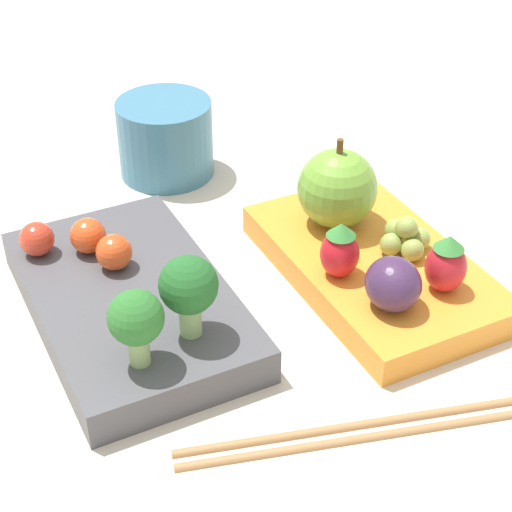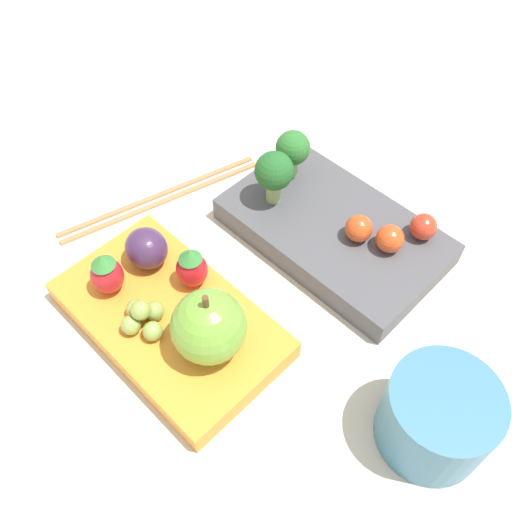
% 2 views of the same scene
% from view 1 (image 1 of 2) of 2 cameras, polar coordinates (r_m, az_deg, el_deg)
% --- Properties ---
extents(ground_plane, '(4.00, 4.00, 0.00)m').
position_cam_1_polar(ground_plane, '(0.59, -0.01, -2.40)').
color(ground_plane, beige).
extents(bento_box_savoury, '(0.21, 0.14, 0.02)m').
position_cam_1_polar(bento_box_savoury, '(0.56, -8.38, -3.15)').
color(bento_box_savoury, '#4C4C51').
rests_on(bento_box_savoury, ground_plane).
extents(bento_box_fruit, '(0.20, 0.14, 0.02)m').
position_cam_1_polar(bento_box_fruit, '(0.60, 7.87, -0.68)').
color(bento_box_fruit, orange).
rests_on(bento_box_fruit, ground_plane).
extents(broccoli_floret_0, '(0.04, 0.04, 0.05)m').
position_cam_1_polar(broccoli_floret_0, '(0.50, -4.52, -2.12)').
color(broccoli_floret_0, '#93B770').
rests_on(broccoli_floret_0, bento_box_savoury).
extents(broccoli_floret_1, '(0.03, 0.03, 0.05)m').
position_cam_1_polar(broccoli_floret_1, '(0.48, -8.00, -4.26)').
color(broccoli_floret_1, '#93B770').
rests_on(broccoli_floret_1, bento_box_savoury).
extents(cherry_tomato_0, '(0.02, 0.02, 0.02)m').
position_cam_1_polar(cherry_tomato_0, '(0.59, -11.14, 1.34)').
color(cherry_tomato_0, '#DB4C1E').
rests_on(cherry_tomato_0, bento_box_savoury).
extents(cherry_tomato_1, '(0.02, 0.02, 0.02)m').
position_cam_1_polar(cherry_tomato_1, '(0.57, -9.45, 0.25)').
color(cherry_tomato_1, '#DB4C1E').
rests_on(cherry_tomato_1, bento_box_savoury).
extents(cherry_tomato_2, '(0.02, 0.02, 0.02)m').
position_cam_1_polar(cherry_tomato_2, '(0.59, -14.40, 1.11)').
color(cherry_tomato_2, red).
rests_on(cherry_tomato_2, bento_box_savoury).
extents(apple, '(0.06, 0.06, 0.07)m').
position_cam_1_polar(apple, '(0.61, 5.44, 4.52)').
color(apple, '#70A838').
rests_on(apple, bento_box_fruit).
extents(strawberry_0, '(0.03, 0.03, 0.04)m').
position_cam_1_polar(strawberry_0, '(0.56, 5.62, 0.37)').
color(strawberry_0, red).
rests_on(strawberry_0, bento_box_fruit).
extents(strawberry_1, '(0.03, 0.03, 0.04)m').
position_cam_1_polar(strawberry_1, '(0.56, 12.56, -0.52)').
color(strawberry_1, red).
rests_on(strawberry_1, bento_box_fruit).
extents(plum, '(0.04, 0.04, 0.03)m').
position_cam_1_polar(plum, '(0.54, 9.13, -1.85)').
color(plum, '#42284C').
rests_on(plum, bento_box_fruit).
extents(grape_cluster, '(0.04, 0.04, 0.03)m').
position_cam_1_polar(grape_cluster, '(0.59, 9.94, 1.13)').
color(grape_cluster, '#8EA84C').
rests_on(grape_cluster, bento_box_fruit).
extents(drinking_cup, '(0.08, 0.08, 0.06)m').
position_cam_1_polar(drinking_cup, '(0.71, -6.06, 7.81)').
color(drinking_cup, teal).
rests_on(drinking_cup, ground_plane).
extents(chopsticks_pair, '(0.04, 0.21, 0.01)m').
position_cam_1_polar(chopsticks_pair, '(0.49, 6.86, -11.40)').
color(chopsticks_pair, '#A37547').
rests_on(chopsticks_pair, ground_plane).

